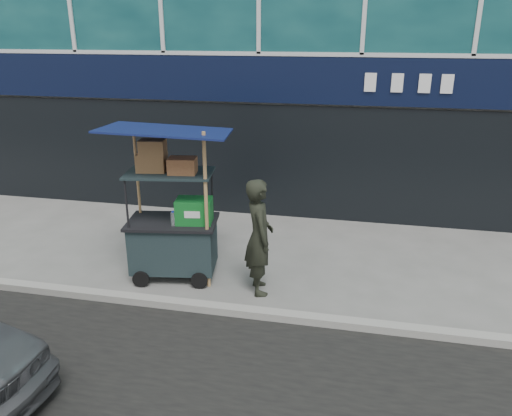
# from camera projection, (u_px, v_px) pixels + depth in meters

# --- Properties ---
(ground) EXTENTS (80.00, 80.00, 0.00)m
(ground) POSITION_uv_depth(u_px,v_px,m) (206.00, 304.00, 7.46)
(ground) COLOR slate
(ground) RESTS_ON ground
(curb) EXTENTS (80.00, 0.18, 0.12)m
(curb) POSITION_uv_depth(u_px,v_px,m) (202.00, 307.00, 7.25)
(curb) COLOR gray
(curb) RESTS_ON ground
(vendor_cart) EXTENTS (2.07, 1.60, 2.54)m
(vendor_cart) POSITION_uv_depth(u_px,v_px,m) (174.00, 226.00, 7.99)
(vendor_cart) COLOR black
(vendor_cart) RESTS_ON ground
(vendor_man) EXTENTS (0.64, 0.77, 1.82)m
(vendor_man) POSITION_uv_depth(u_px,v_px,m) (259.00, 237.00, 7.53)
(vendor_man) COLOR black
(vendor_man) RESTS_ON ground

